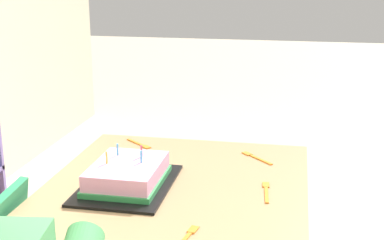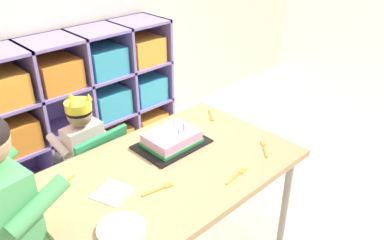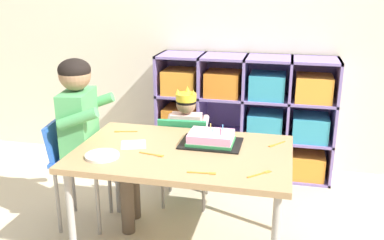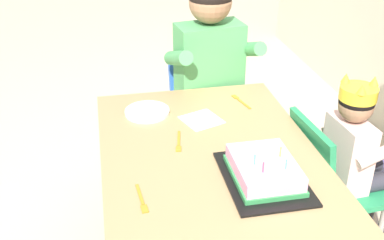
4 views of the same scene
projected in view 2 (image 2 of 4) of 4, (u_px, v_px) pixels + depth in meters
The scene contains 13 objects.
storage_cubby_shelf at pixel (89, 101), 2.75m from camera, with size 1.41×0.35×0.97m.
activity_table at pixel (170, 176), 1.80m from camera, with size 1.18×0.76×0.63m.
classroom_chair_blue at pixel (95, 171), 2.14m from camera, with size 0.37×0.36×0.67m.
child_with_crown at pixel (80, 144), 2.14m from camera, with size 0.31×0.31×0.84m.
adult_helper_seated at pixel (18, 205), 1.46m from camera, with size 0.45×0.43×1.09m.
birthday_cake_on_tray at pixel (172, 140), 1.93m from camera, with size 0.35×0.25×0.11m.
paper_plate_stack at pixel (121, 229), 1.42m from camera, with size 0.18×0.18×0.01m, color white.
paper_napkin_square at pixel (113, 193), 1.61m from camera, with size 0.14×0.14×0.00m, color white.
fork_near_child_seat at pixel (159, 189), 1.63m from camera, with size 0.14×0.04×0.00m.
fork_near_cake_tray at pixel (237, 175), 1.71m from camera, with size 0.14×0.03×0.00m.
fork_scattered_mid_table at pixel (264, 148), 1.91m from camera, with size 0.11×0.11×0.00m.
fork_at_table_front_edge at pixel (60, 185), 1.65m from camera, with size 0.14×0.05×0.00m.
fork_beside_plate_stack at pixel (211, 116), 2.21m from camera, with size 0.10×0.11×0.00m.
Camera 2 is at (-0.94, -1.12, 1.66)m, focal length 36.06 mm.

